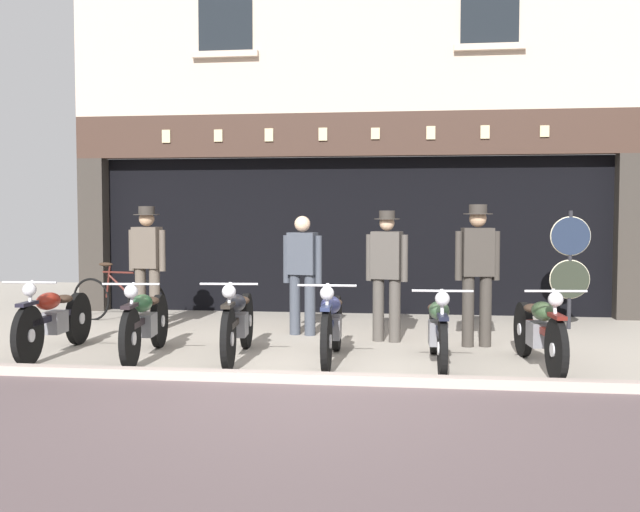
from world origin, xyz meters
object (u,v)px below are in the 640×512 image
at_px(tyre_sign_pole, 570,259).
at_px(leaning_bicycle, 118,298).
at_px(salesman_right, 387,269).
at_px(motorcycle_center_right, 438,328).
at_px(motorcycle_far_left, 54,318).
at_px(motorcycle_center_left, 238,321).
at_px(advert_board_far, 192,210).
at_px(assistant_far_right, 477,267).
at_px(motorcycle_right, 539,329).
at_px(advert_board_near, 266,205).
at_px(motorcycle_center, 332,323).
at_px(shopkeeper_center, 302,269).
at_px(motorcycle_left, 145,321).
at_px(salesman_left, 147,261).

height_order(tyre_sign_pole, leaning_bicycle, tyre_sign_pole).
bearing_deg(salesman_right, tyre_sign_pole, -138.19).
bearing_deg(motorcycle_center_right, motorcycle_far_left, -3.12).
distance_m(motorcycle_center_left, advert_board_far, 4.75).
xyz_separation_m(assistant_far_right, leaning_bicycle, (-5.33, 1.53, -0.64)).
bearing_deg(motorcycle_right, advert_board_near, -54.07).
distance_m(motorcycle_center, shopkeeper_center, 1.94).
xyz_separation_m(advert_board_near, leaning_bicycle, (-2.02, -1.52, -1.44)).
height_order(motorcycle_left, shopkeeper_center, shopkeeper_center).
height_order(motorcycle_center_left, salesman_right, salesman_right).
bearing_deg(motorcycle_center_right, shopkeeper_center, -48.20).
bearing_deg(salesman_right, motorcycle_center_left, 53.09).
relative_size(tyre_sign_pole, advert_board_far, 1.72).
bearing_deg(tyre_sign_pole, shopkeeper_center, -165.04).
distance_m(motorcycle_center, tyre_sign_pole, 4.23).
bearing_deg(salesman_left, shopkeeper_center, -173.88).
distance_m(assistant_far_right, tyre_sign_pole, 2.16).
xyz_separation_m(motorcycle_center_right, leaning_bicycle, (-4.81, 2.76, -0.05)).
bearing_deg(shopkeeper_center, motorcycle_left, 61.90).
relative_size(salesman_right, advert_board_far, 1.72).
height_order(shopkeeper_center, leaning_bicycle, shopkeeper_center).
height_order(motorcycle_right, advert_board_far, advert_board_far).
bearing_deg(assistant_far_right, motorcycle_center_right, 58.29).
bearing_deg(motorcycle_left, advert_board_near, -103.35).
relative_size(motorcycle_center_left, salesman_right, 1.20).
bearing_deg(salesman_right, motorcycle_left, 41.36).
distance_m(motorcycle_far_left, advert_board_far, 4.43).
bearing_deg(advert_board_far, motorcycle_far_left, -95.50).
bearing_deg(advert_board_far, salesman_right, -39.17).
bearing_deg(motorcycle_center, motorcycle_center_right, 175.24).
xyz_separation_m(salesman_right, tyre_sign_pole, (2.57, 1.39, 0.07)).
bearing_deg(advert_board_far, motorcycle_center, -55.40).
bearing_deg(motorcycle_center_left, advert_board_near, -87.78).
xyz_separation_m(motorcycle_center, leaning_bicycle, (-3.63, 2.69, -0.07)).
distance_m(motorcycle_center_left, motorcycle_right, 3.35).
xyz_separation_m(motorcycle_center_left, advert_board_far, (-1.81, 4.19, 1.30)).
xyz_separation_m(motorcycle_center, tyre_sign_pole, (3.13, 2.78, 0.58)).
bearing_deg(leaning_bicycle, motorcycle_left, 40.37).
distance_m(shopkeeper_center, leaning_bicycle, 3.21).
xyz_separation_m(motorcycle_far_left, leaning_bicycle, (-0.32, 2.70, -0.07)).
bearing_deg(motorcycle_right, assistant_far_right, -71.90).
bearing_deg(salesman_left, assistant_far_right, 179.16).
height_order(motorcycle_far_left, motorcycle_center_left, motorcycle_center_left).
distance_m(salesman_right, leaning_bicycle, 4.43).
distance_m(salesman_left, shopkeeper_center, 2.23).
xyz_separation_m(motorcycle_far_left, assistant_far_right, (5.01, 1.16, 0.57)).
bearing_deg(assistant_far_right, motorcycle_right, 105.06).
xyz_separation_m(salesman_right, advert_board_near, (-2.17, 2.82, 0.86)).
bearing_deg(motorcycle_far_left, advert_board_near, -114.11).
distance_m(shopkeeper_center, tyre_sign_pole, 3.87).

